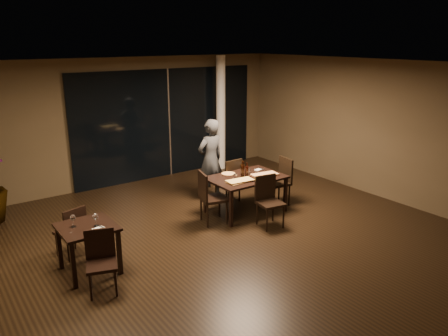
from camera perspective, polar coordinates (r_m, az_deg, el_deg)
ground at (r=7.87m, az=0.66°, el=-9.10°), size 8.00×8.00×0.00m
wall_back at (r=10.80m, az=-12.20°, el=6.03°), size 8.00×0.10×3.00m
wall_right at (r=10.22m, az=19.39°, el=4.87°), size 0.10×8.00×3.00m
ceiling at (r=7.10m, az=0.75°, el=13.42°), size 8.00×8.00×0.04m
window_panel at (r=11.18m, az=-7.26°, el=5.84°), size 5.00×0.06×2.70m
column at (r=11.62m, az=-0.43°, el=7.14°), size 0.24×0.24×3.00m
main_table at (r=8.78m, az=2.85°, el=-1.60°), size 1.50×1.00×0.75m
side_table at (r=6.87m, az=-17.41°, el=-8.19°), size 0.80×0.80×0.75m
chair_main_far at (r=9.33m, az=0.81°, el=-1.34°), size 0.47×0.47×0.96m
chair_main_near at (r=8.25m, az=5.79°, el=-3.92°), size 0.51×0.51×0.96m
chair_main_left at (r=8.27m, az=-1.96°, el=-3.53°), size 0.57×0.57×1.02m
chair_main_right at (r=9.32m, az=7.41°, el=-1.38°), size 0.52×0.52×1.00m
chair_side_far at (r=7.45m, az=-19.18°, el=-7.58°), size 0.49×0.49×0.86m
chair_side_near at (r=6.41m, az=-15.77°, el=-11.22°), size 0.52×0.52×0.88m
diner at (r=9.45m, az=-1.78°, el=1.10°), size 0.64×0.46×1.78m
pizza_board_left at (r=8.43m, az=2.09°, el=-1.77°), size 0.55×0.30×0.01m
pizza_board_right at (r=8.84m, az=5.32°, el=-0.95°), size 0.59×0.35×0.01m
oblong_pizza_left at (r=8.43m, az=2.10°, el=-1.66°), size 0.53×0.28×0.02m
oblong_pizza_right at (r=8.84m, az=5.33°, el=-0.85°), size 0.55×0.31×0.02m
round_pizza at (r=8.89m, az=0.58°, el=-0.77°), size 0.27×0.27×0.01m
bottle_a at (r=8.68m, az=2.49°, el=-0.17°), size 0.07×0.07×0.32m
bottle_b at (r=8.71m, az=3.00°, el=-0.24°), size 0.06×0.06×0.29m
bottle_c at (r=8.81m, az=2.40°, el=0.01°), size 0.07×0.07×0.30m
tumbler_left at (r=8.62m, az=1.47°, el=-1.09°), size 0.08×0.08×0.09m
tumbler_right at (r=8.93m, az=3.26°, el=-0.45°), size 0.08×0.08×0.10m
napkin_near at (r=8.98m, az=5.96°, el=-0.69°), size 0.20×0.16×0.01m
napkin_far at (r=9.21m, az=4.54°, el=-0.21°), size 0.20×0.13×0.01m
wine_glass_a at (r=6.82m, az=-19.11°, el=-6.57°), size 0.08×0.08×0.18m
wine_glass_b at (r=6.75m, az=-16.41°, el=-6.55°), size 0.08×0.08×0.18m
side_napkin at (r=6.65m, az=-16.09°, el=-7.65°), size 0.20×0.15×0.01m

